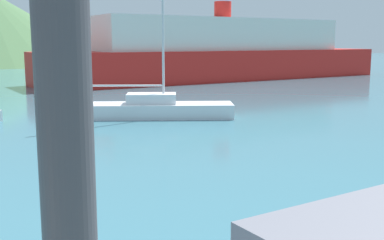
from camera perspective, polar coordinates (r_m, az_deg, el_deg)
sailboat_inner at (r=24.08m, az=-4.80°, el=1.48°), size 8.26×4.33×11.34m
ferry_distant at (r=47.80m, az=3.61°, el=7.93°), size 36.92×13.38×7.54m
hill_east at (r=95.52m, az=1.10°, el=9.55°), size 53.07×53.07×8.19m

